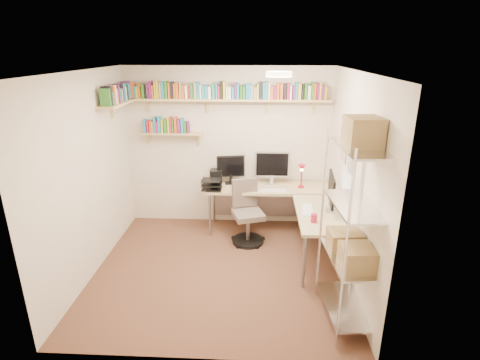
% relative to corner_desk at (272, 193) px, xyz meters
% --- Properties ---
extents(ground, '(3.20, 3.20, 0.00)m').
position_rel_corner_desk_xyz_m(ground, '(-0.70, -0.94, -0.72)').
color(ground, '#4E2C21').
rests_on(ground, ground).
extents(room_shell, '(3.24, 3.04, 2.52)m').
position_rel_corner_desk_xyz_m(room_shell, '(-0.69, -0.94, 0.83)').
color(room_shell, beige).
rests_on(room_shell, ground).
extents(wall_shelves, '(3.12, 1.09, 0.80)m').
position_rel_corner_desk_xyz_m(wall_shelves, '(-1.11, 0.35, 1.32)').
color(wall_shelves, '#DCBC7C').
rests_on(wall_shelves, ground).
extents(corner_desk, '(1.94, 1.85, 1.26)m').
position_rel_corner_desk_xyz_m(corner_desk, '(0.00, 0.00, 0.00)').
color(corner_desk, tan).
rests_on(corner_desk, ground).
extents(office_chair, '(0.52, 0.53, 0.94)m').
position_rel_corner_desk_xyz_m(office_chair, '(-0.36, -0.14, -0.32)').
color(office_chair, black).
rests_on(office_chair, ground).
extents(wire_rack, '(0.50, 0.90, 2.16)m').
position_rel_corner_desk_xyz_m(wire_rack, '(0.72, -1.80, 0.50)').
color(wire_rack, silver).
rests_on(wire_rack, ground).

